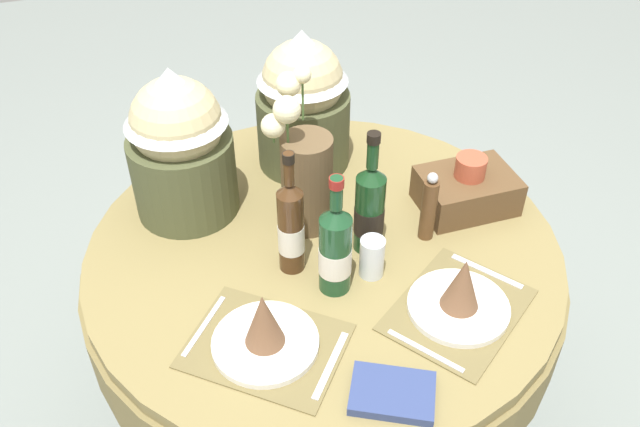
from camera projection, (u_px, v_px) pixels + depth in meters
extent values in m
plane|color=gray|center=(323.00, 413.00, 2.26)|extent=(8.00, 8.00, 0.00)
cylinder|color=olive|center=(324.00, 250.00, 1.79)|extent=(1.24, 1.24, 0.04)
cylinder|color=olive|center=(324.00, 277.00, 1.85)|extent=(1.26, 1.26, 0.16)
cylinder|color=black|center=(323.00, 340.00, 2.02)|extent=(0.12, 0.12, 0.69)
cylinder|color=black|center=(323.00, 410.00, 2.25)|extent=(0.69, 0.69, 0.03)
cube|color=brown|center=(266.00, 346.00, 1.51)|extent=(0.43, 0.42, 0.00)
cylinder|color=white|center=(265.00, 343.00, 1.51)|extent=(0.24, 0.24, 0.02)
cone|color=brown|center=(264.00, 319.00, 1.46)|extent=(0.09, 0.09, 0.14)
cube|color=silver|center=(204.00, 325.00, 1.55)|extent=(0.13, 0.15, 0.00)
cube|color=silver|center=(331.00, 365.00, 1.47)|extent=(0.13, 0.16, 0.00)
cube|color=brown|center=(458.00, 310.00, 1.60)|extent=(0.43, 0.41, 0.00)
cylinder|color=white|center=(458.00, 307.00, 1.59)|extent=(0.24, 0.24, 0.02)
cone|color=brown|center=(463.00, 283.00, 1.54)|extent=(0.09, 0.09, 0.14)
cube|color=silver|center=(425.00, 351.00, 1.50)|extent=(0.12, 0.16, 0.00)
cube|color=silver|center=(487.00, 271.00, 1.69)|extent=(0.12, 0.16, 0.00)
cylinder|color=brown|center=(307.00, 183.00, 1.76)|extent=(0.13, 0.13, 0.27)
sphere|color=beige|center=(273.00, 126.00, 1.63)|extent=(0.06, 0.06, 0.06)
cylinder|color=#4C7038|center=(274.00, 138.00, 1.65)|extent=(0.01, 0.01, 0.03)
sphere|color=beige|center=(288.00, 84.00, 1.67)|extent=(0.06, 0.06, 0.06)
cylinder|color=#4C7038|center=(289.00, 106.00, 1.71)|extent=(0.01, 0.01, 0.08)
sphere|color=beige|center=(302.00, 74.00, 1.66)|extent=(0.05, 0.05, 0.05)
cylinder|color=#4C7038|center=(303.00, 100.00, 1.71)|extent=(0.01, 0.01, 0.12)
sphere|color=beige|center=(287.00, 110.00, 1.60)|extent=(0.07, 0.07, 0.07)
cylinder|color=#4C7038|center=(288.00, 130.00, 1.64)|extent=(0.01, 0.01, 0.07)
cylinder|color=#194223|center=(335.00, 254.00, 1.59)|extent=(0.08, 0.08, 0.21)
cylinder|color=silver|center=(335.00, 260.00, 1.60)|extent=(0.08, 0.08, 0.07)
cone|color=#194223|center=(336.00, 214.00, 1.51)|extent=(0.08, 0.08, 0.03)
cylinder|color=#194223|center=(336.00, 193.00, 1.48)|extent=(0.03, 0.03, 0.08)
cylinder|color=maroon|center=(337.00, 182.00, 1.46)|extent=(0.03, 0.03, 0.02)
cylinder|color=#422814|center=(291.00, 232.00, 1.64)|extent=(0.06, 0.06, 0.23)
cylinder|color=silver|center=(291.00, 237.00, 1.65)|extent=(0.07, 0.07, 0.08)
cone|color=#422814|center=(290.00, 189.00, 1.56)|extent=(0.06, 0.06, 0.03)
cylinder|color=#422814|center=(289.00, 169.00, 1.52)|extent=(0.02, 0.02, 0.08)
cylinder|color=black|center=(288.00, 158.00, 1.50)|extent=(0.03, 0.03, 0.02)
cylinder|color=#143819|center=(369.00, 214.00, 1.70)|extent=(0.08, 0.08, 0.22)
cylinder|color=black|center=(369.00, 219.00, 1.71)|extent=(0.08, 0.08, 0.07)
cone|color=#143819|center=(372.00, 173.00, 1.62)|extent=(0.08, 0.08, 0.03)
cylinder|color=#143819|center=(373.00, 151.00, 1.58)|extent=(0.03, 0.03, 0.10)
cylinder|color=black|center=(374.00, 138.00, 1.56)|extent=(0.03, 0.03, 0.02)
cylinder|color=silver|center=(372.00, 257.00, 1.66)|extent=(0.06, 0.06, 0.11)
cylinder|color=brown|center=(428.00, 210.00, 1.74)|extent=(0.04, 0.04, 0.18)
sphere|color=#B7B7BC|center=(433.00, 178.00, 1.68)|extent=(0.03, 0.03, 0.03)
cube|color=navy|center=(392.00, 393.00, 1.40)|extent=(0.21, 0.19, 0.02)
cylinder|color=#474C2D|center=(184.00, 174.00, 1.82)|extent=(0.28, 0.28, 0.23)
sphere|color=#C6B784|center=(176.00, 122.00, 1.72)|extent=(0.24, 0.24, 0.24)
cone|color=silver|center=(172.00, 96.00, 1.67)|extent=(0.27, 0.27, 0.15)
cylinder|color=#474C2D|center=(303.00, 129.00, 2.00)|extent=(0.27, 0.27, 0.23)
sphere|color=#C6B784|center=(303.00, 80.00, 1.89)|extent=(0.23, 0.23, 0.23)
cone|color=silver|center=(302.00, 56.00, 1.85)|extent=(0.26, 0.26, 0.15)
cube|color=brown|center=(466.00, 191.00, 1.87)|extent=(0.26, 0.19, 0.10)
cylinder|color=#B24C33|center=(471.00, 167.00, 1.82)|extent=(0.08, 0.08, 0.06)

